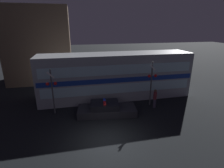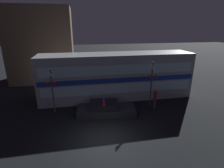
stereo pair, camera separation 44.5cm
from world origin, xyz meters
The scene contains 7 objects.
ground_plane centered at (0.00, 0.00, 0.00)m, with size 120.00×120.00×0.00m, color black.
train centered at (2.31, 7.09, 2.24)m, with size 14.86×2.91×4.48m.
police_car centered at (0.64, 3.66, 0.43)m, with size 4.96×2.45×1.18m.
pedestrian centered at (5.07, 3.92, 0.89)m, with size 0.29×0.29×1.74m.
crossing_signal_near centered at (4.90, 4.46, 2.39)m, with size 0.86×0.34×4.07m.
crossing_signal_far centered at (-3.57, 4.68, 2.25)m, with size 0.86×0.34×3.81m.
building_left centered at (-5.89, 15.34, 4.63)m, with size 7.74×5.87×9.26m.
Camera 2 is at (-1.27, -9.25, 7.03)m, focal length 28.00 mm.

